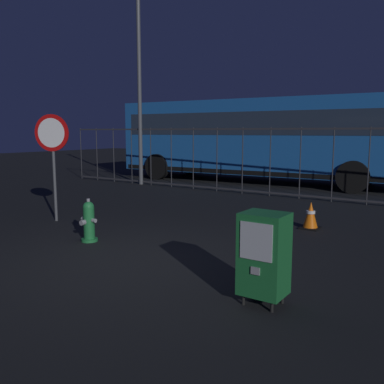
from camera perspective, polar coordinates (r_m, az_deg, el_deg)
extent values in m
plane|color=black|center=(6.35, -8.49, -9.13)|extent=(60.00, 60.00, 0.00)
cylinder|color=#1E7238|center=(7.55, -13.65, -6.28)|extent=(0.28, 0.28, 0.05)
cylinder|color=#1E7238|center=(7.48, -13.73, -4.06)|extent=(0.19, 0.19, 0.55)
sphere|color=#1E7238|center=(7.43, -13.80, -1.98)|extent=(0.19, 0.19, 0.19)
cylinder|color=gray|center=(7.41, -13.83, -1.07)|extent=(0.06, 0.06, 0.05)
cylinder|color=gray|center=(7.38, -14.51, -4.02)|extent=(0.09, 0.08, 0.09)
cylinder|color=gray|center=(7.56, -14.40, -3.52)|extent=(0.07, 0.07, 0.07)
cylinder|color=gray|center=(7.37, -13.06, -3.77)|extent=(0.07, 0.07, 0.07)
cylinder|color=black|center=(4.80, 6.94, -14.19)|extent=(0.04, 0.04, 0.12)
cylinder|color=black|center=(4.66, 10.73, -14.94)|extent=(0.04, 0.04, 0.12)
cylinder|color=black|center=(5.03, 8.46, -13.13)|extent=(0.04, 0.04, 0.12)
cylinder|color=black|center=(4.90, 12.09, -13.80)|extent=(0.04, 0.04, 0.12)
cube|color=#19602D|center=(4.68, 9.69, -8.21)|extent=(0.48, 0.40, 0.90)
cube|color=#B2B7BF|center=(4.45, 8.63, -6.63)|extent=(0.36, 0.01, 0.40)
cube|color=gray|center=(4.54, 8.53, -10.49)|extent=(0.10, 0.02, 0.08)
cylinder|color=#4C4F54|center=(9.27, -18.10, 2.96)|extent=(0.06, 0.06, 2.20)
cylinder|color=red|center=(9.23, -18.41, 7.59)|extent=(0.71, 0.31, 0.76)
cylinder|color=white|center=(9.22, -18.47, 7.58)|extent=(0.56, 0.23, 0.60)
cube|color=black|center=(8.58, 15.65, -4.68)|extent=(0.36, 0.36, 0.03)
cone|color=orange|center=(8.52, 15.72, -2.95)|extent=(0.28, 0.28, 0.50)
cylinder|color=white|center=(8.51, 15.73, -2.62)|extent=(0.17, 0.17, 0.06)
cube|color=#2D2D33|center=(12.12, 14.54, 8.26)|extent=(18.00, 0.04, 0.05)
cube|color=#2D2D33|center=(12.25, 14.23, -0.42)|extent=(18.00, 0.04, 0.05)
cylinder|color=#2D2D33|center=(17.42, -14.74, 5.03)|extent=(0.03, 0.03, 2.00)
cylinder|color=#2D2D33|center=(16.75, -12.71, 4.98)|extent=(0.03, 0.03, 2.00)
cylinder|color=#2D2D33|center=(16.10, -10.52, 4.92)|extent=(0.03, 0.03, 2.00)
cylinder|color=#2D2D33|center=(15.48, -8.15, 4.85)|extent=(0.03, 0.03, 2.00)
cylinder|color=#2D2D33|center=(14.89, -5.59, 4.76)|extent=(0.03, 0.03, 2.00)
cylinder|color=#2D2D33|center=(14.32, -2.82, 4.66)|extent=(0.03, 0.03, 2.00)
cylinder|color=#2D2D33|center=(13.80, 0.17, 4.53)|extent=(0.03, 0.03, 2.00)
cylinder|color=#2D2D33|center=(13.31, 3.38, 4.39)|extent=(0.03, 0.03, 2.00)
cylinder|color=#2D2D33|center=(12.87, 6.82, 4.21)|extent=(0.03, 0.03, 2.00)
cylinder|color=#2D2D33|center=(12.48, 10.49, 4.01)|extent=(0.03, 0.03, 2.00)
cylinder|color=#2D2D33|center=(12.15, 14.38, 3.78)|extent=(0.03, 0.03, 2.00)
cylinder|color=#2D2D33|center=(11.87, 18.46, 3.52)|extent=(0.03, 0.03, 2.00)
cylinder|color=#2D2D33|center=(11.66, 22.72, 3.22)|extent=(0.03, 0.03, 2.00)
cube|color=#19519E|center=(15.96, 8.79, 7.36)|extent=(10.62, 3.08, 2.65)
cube|color=#1E2838|center=(15.96, 8.83, 9.07)|extent=(10.00, 3.07, 0.80)
cube|color=black|center=(16.03, 8.69, 2.98)|extent=(10.41, 3.08, 0.16)
cylinder|color=black|center=(13.78, 20.89, 1.90)|extent=(1.01, 0.34, 1.00)
cylinder|color=black|center=(16.24, 22.51, 2.69)|extent=(1.01, 0.34, 1.00)
cylinder|color=black|center=(16.73, -4.71, 3.43)|extent=(1.01, 0.34, 1.00)
cylinder|color=black|center=(18.80, -0.23, 3.98)|extent=(1.01, 0.34, 1.00)
cylinder|color=#4C4F54|center=(15.29, -7.15, 16.31)|extent=(0.14, 0.14, 8.11)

